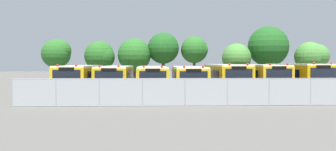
# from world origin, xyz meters

# --- Properties ---
(ground_plane) EXTENTS (160.00, 160.00, 0.00)m
(ground_plane) POSITION_xyz_m (0.00, 0.00, 0.00)
(ground_plane) COLOR #595651
(school_bus_0) EXTENTS (2.62, 10.12, 2.63)m
(school_bus_0) POSITION_xyz_m (-9.65, 0.15, 1.39)
(school_bus_0) COLOR yellow
(school_bus_0) RESTS_ON ground_plane
(school_bus_1) EXTENTS (2.69, 10.28, 2.57)m
(school_bus_1) POSITION_xyz_m (-6.50, -0.14, 1.36)
(school_bus_1) COLOR yellow
(school_bus_1) RESTS_ON ground_plane
(school_bus_2) EXTENTS (2.71, 10.89, 2.54)m
(school_bus_2) POSITION_xyz_m (-3.30, 0.09, 1.34)
(school_bus_2) COLOR yellow
(school_bus_2) RESTS_ON ground_plane
(school_bus_3) EXTENTS (2.77, 11.62, 2.53)m
(school_bus_3) POSITION_xyz_m (-0.10, -0.04, 1.34)
(school_bus_3) COLOR yellow
(school_bus_3) RESTS_ON ground_plane
(school_bus_4) EXTENTS (2.75, 11.48, 2.72)m
(school_bus_4) POSITION_xyz_m (3.31, 0.14, 1.43)
(school_bus_4) COLOR yellow
(school_bus_4) RESTS_ON ground_plane
(school_bus_5) EXTENTS (2.63, 10.27, 2.72)m
(school_bus_5) POSITION_xyz_m (6.52, 0.16, 1.43)
(school_bus_5) COLOR yellow
(school_bus_5) RESTS_ON ground_plane
(school_bus_6) EXTENTS (2.72, 9.99, 2.79)m
(school_bus_6) POSITION_xyz_m (9.82, 0.08, 1.46)
(school_bus_6) COLOR #EAA80C
(school_bus_6) RESTS_ON ground_plane
(tree_0) EXTENTS (3.50, 3.43, 5.53)m
(tree_0) POSITION_xyz_m (-14.67, 10.88, 3.90)
(tree_0) COLOR #4C3823
(tree_0) RESTS_ON ground_plane
(tree_1) EXTENTS (3.71, 3.62, 5.39)m
(tree_1) POSITION_xyz_m (-9.62, 11.37, 3.52)
(tree_1) COLOR #4C3823
(tree_1) RESTS_ON ground_plane
(tree_2) EXTENTS (4.03, 4.03, 5.69)m
(tree_2) POSITION_xyz_m (-5.46, 11.32, 3.63)
(tree_2) COLOR #4C3823
(tree_2) RESTS_ON ground_plane
(tree_3) EXTENTS (3.82, 3.82, 6.43)m
(tree_3) POSITION_xyz_m (-1.90, 11.36, 4.53)
(tree_3) COLOR #4C3823
(tree_3) RESTS_ON ground_plane
(tree_4) EXTENTS (3.29, 3.29, 5.97)m
(tree_4) POSITION_xyz_m (1.89, 11.30, 4.29)
(tree_4) COLOR #4C3823
(tree_4) RESTS_ON ground_plane
(tree_5) EXTENTS (3.35, 3.35, 4.98)m
(tree_5) POSITION_xyz_m (6.38, 8.74, 3.35)
(tree_5) COLOR #4C3823
(tree_5) RESTS_ON ground_plane
(tree_6) EXTENTS (4.82, 4.82, 7.11)m
(tree_6) POSITION_xyz_m (10.56, 10.17, 4.71)
(tree_6) COLOR #4C3823
(tree_6) RESTS_ON ground_plane
(tree_7) EXTENTS (3.86, 3.47, 5.18)m
(tree_7) POSITION_xyz_m (15.28, 8.82, 3.47)
(tree_7) COLOR #4C3823
(tree_7) RESTS_ON ground_plane
(chainlink_fence) EXTENTS (24.28, 0.07, 1.78)m
(chainlink_fence) POSITION_xyz_m (0.21, -9.19, 0.92)
(chainlink_fence) COLOR #9EA0A3
(chainlink_fence) RESTS_ON ground_plane
(traffic_cone) EXTENTS (0.39, 0.39, 0.52)m
(traffic_cone) POSITION_xyz_m (7.23, -7.67, 0.26)
(traffic_cone) COLOR #EA5914
(traffic_cone) RESTS_ON ground_plane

